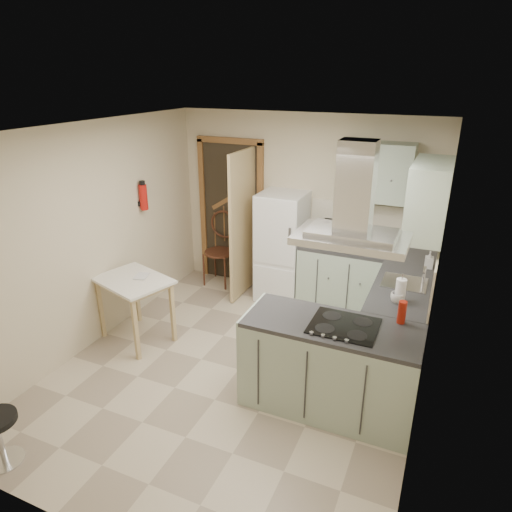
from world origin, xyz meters
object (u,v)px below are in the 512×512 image
at_px(microwave, 341,235).
at_px(bentwood_chair, 219,252).
at_px(peninsula, 330,367).
at_px(extractor_hood, 351,238).
at_px(fridge, 282,247).
at_px(drop_leaf_table, 136,309).

bearing_deg(microwave, bentwood_chair, 177.61).
xyz_separation_m(peninsula, extractor_hood, (0.10, 0.00, 1.27)).
xyz_separation_m(fridge, peninsula, (1.22, -1.98, -0.30)).
bearing_deg(drop_leaf_table, peninsula, 11.78).
distance_m(fridge, extractor_hood, 2.57).
bearing_deg(fridge, peninsula, -58.26).
bearing_deg(extractor_hood, fridge, 123.79).
xyz_separation_m(extractor_hood, bentwood_chair, (-2.32, 2.03, -1.23)).
bearing_deg(drop_leaf_table, extractor_hood, 12.03).
distance_m(fridge, drop_leaf_table, 2.10).
relative_size(drop_leaf_table, bentwood_chair, 0.84).
relative_size(extractor_hood, bentwood_chair, 0.91).
distance_m(extractor_hood, bentwood_chair, 3.32).
relative_size(drop_leaf_table, microwave, 1.60).
distance_m(drop_leaf_table, bentwood_chair, 1.78).
xyz_separation_m(extractor_hood, drop_leaf_table, (-2.49, 0.26, -1.33)).
bearing_deg(microwave, drop_leaf_table, -139.29).
distance_m(fridge, bentwood_chair, 1.03).
height_order(extractor_hood, microwave, extractor_hood).
height_order(drop_leaf_table, microwave, microwave).
relative_size(extractor_hood, microwave, 1.73).
height_order(fridge, extractor_hood, extractor_hood).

